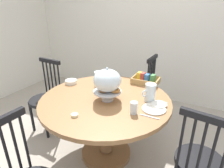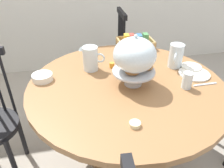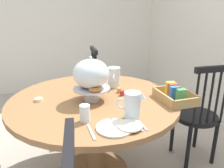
# 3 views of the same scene
# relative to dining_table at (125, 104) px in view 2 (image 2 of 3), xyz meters

# --- Properties ---
(ground_plane) EXTENTS (10.00, 10.00, 0.00)m
(ground_plane) POSITION_rel_dining_table_xyz_m (-0.04, -0.06, -0.55)
(ground_plane) COLOR #A89E8E
(dining_table) EXTENTS (1.33, 1.33, 0.74)m
(dining_table) POSITION_rel_dining_table_xyz_m (0.00, 0.00, 0.00)
(dining_table) COLOR olive
(dining_table) RESTS_ON ground_plane
(windsor_chair_far_side) EXTENTS (0.40, 0.40, 0.97)m
(windsor_chair_far_side) POSITION_rel_dining_table_xyz_m (0.07, 0.96, -0.10)
(windsor_chair_far_side) COLOR black
(windsor_chair_far_side) RESTS_ON ground_plane
(pastry_stand_with_dome) EXTENTS (0.28, 0.28, 0.34)m
(pastry_stand_with_dome) POSITION_rel_dining_table_xyz_m (0.04, -0.03, 0.39)
(pastry_stand_with_dome) COLOR silver
(pastry_stand_with_dome) RESTS_ON dining_table
(orange_juice_pitcher) EXTENTS (0.19, 0.11, 0.18)m
(orange_juice_pitcher) POSITION_rel_dining_table_xyz_m (-0.21, 0.24, 0.27)
(orange_juice_pitcher) COLOR silver
(orange_juice_pitcher) RESTS_ON dining_table
(milk_pitcher) EXTENTS (0.12, 0.17, 0.18)m
(milk_pitcher) POSITION_rel_dining_table_xyz_m (0.42, 0.15, 0.27)
(milk_pitcher) COLOR silver
(milk_pitcher) RESTS_ON dining_table
(cereal_basket) EXTENTS (0.32, 0.24, 0.12)m
(cereal_basket) POSITION_rel_dining_table_xyz_m (0.24, 0.58, 0.23)
(cereal_basket) COLOR tan
(cereal_basket) RESTS_ON dining_table
(china_plate_large) EXTENTS (0.22, 0.22, 0.01)m
(china_plate_large) POSITION_rel_dining_table_xyz_m (0.50, 0.00, 0.19)
(china_plate_large) COLOR white
(china_plate_large) RESTS_ON dining_table
(china_plate_small) EXTENTS (0.15, 0.15, 0.01)m
(china_plate_small) POSITION_rel_dining_table_xyz_m (0.53, 0.09, 0.21)
(china_plate_small) COLOR white
(china_plate_small) RESTS_ON china_plate_large
(cereal_bowl) EXTENTS (0.14, 0.14, 0.04)m
(cereal_bowl) POSITION_rel_dining_table_xyz_m (-0.56, 0.15, 0.21)
(cereal_bowl) COLOR white
(cereal_bowl) RESTS_ON dining_table
(drinking_glass) EXTENTS (0.06, 0.06, 0.11)m
(drinking_glass) POSITION_rel_dining_table_xyz_m (0.36, -0.14, 0.24)
(drinking_glass) COLOR silver
(drinking_glass) RESTS_ON dining_table
(butter_dish) EXTENTS (0.06, 0.06, 0.02)m
(butter_dish) POSITION_rel_dining_table_xyz_m (-0.07, -0.42, 0.20)
(butter_dish) COLOR beige
(butter_dish) RESTS_ON dining_table
(jam_jar_strawberry) EXTENTS (0.04, 0.04, 0.04)m
(jam_jar_strawberry) POSITION_rel_dining_table_xyz_m (0.02, 0.23, 0.21)
(jam_jar_strawberry) COLOR #B7282D
(jam_jar_strawberry) RESTS_ON dining_table
(jam_jar_apricot) EXTENTS (0.04, 0.04, 0.04)m
(jam_jar_apricot) POSITION_rel_dining_table_xyz_m (-0.05, 0.23, 0.21)
(jam_jar_apricot) COLOR orange
(jam_jar_apricot) RESTS_ON dining_table
(table_knife) EXTENTS (0.17, 0.02, 0.01)m
(table_knife) POSITION_rel_dining_table_xyz_m (0.50, 0.14, 0.19)
(table_knife) COLOR silver
(table_knife) RESTS_ON dining_table
(dinner_fork) EXTENTS (0.17, 0.02, 0.01)m
(dinner_fork) POSITION_rel_dining_table_xyz_m (0.50, 0.17, 0.19)
(dinner_fork) COLOR silver
(dinner_fork) RESTS_ON dining_table
(soup_spoon) EXTENTS (0.17, 0.02, 0.01)m
(soup_spoon) POSITION_rel_dining_table_xyz_m (0.51, -0.14, 0.19)
(soup_spoon) COLOR silver
(soup_spoon) RESTS_ON dining_table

